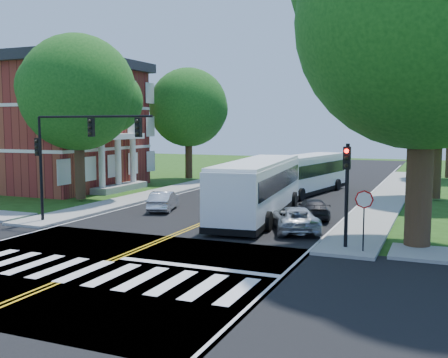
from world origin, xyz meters
The scene contains 23 objects.
ground centered at (0.00, 0.00, 0.00)m, with size 140.00×140.00×0.00m, color #1F4210.
road centered at (0.00, 18.00, 0.01)m, with size 14.00×96.00×0.01m, color black.
cross_road centered at (0.00, 0.00, 0.01)m, with size 60.00×12.00×0.01m, color black.
center_line centered at (0.00, 22.00, 0.01)m, with size 0.36×70.00×0.01m, color gold.
edge_line_w centered at (-6.80, 22.00, 0.01)m, with size 0.12×70.00×0.01m, color silver.
edge_line_e centered at (6.80, 22.00, 0.01)m, with size 0.12×70.00×0.01m, color silver.
crosswalk centered at (0.00, -0.50, 0.02)m, with size 12.60×3.00×0.01m, color silver.
stop_bar centered at (3.50, 1.60, 0.02)m, with size 6.60×0.40×0.01m, color silver.
sidewalk_nw centered at (-8.30, 25.00, 0.07)m, with size 2.60×40.00×0.15m, color gray.
sidewalk_ne centered at (8.30, 25.00, 0.07)m, with size 2.60×40.00×0.15m, color gray.
tree_ne_big centered at (11.00, 8.00, 9.62)m, with size 10.80×10.80×14.91m.
tree_west_near centered at (-11.50, 14.00, 7.53)m, with size 8.00×8.00×11.40m.
tree_west_far centered at (-11.00, 30.00, 7.00)m, with size 7.60×7.60×10.67m.
tree_east_mid centered at (11.50, 24.00, 7.86)m, with size 8.40×8.40×11.93m.
brick_building centered at (-21.95, 20.00, 5.42)m, with size 20.00×13.00×10.80m.
signal_nw centered at (-5.86, 6.43, 4.38)m, with size 7.15×0.46×5.66m.
signal_ne centered at (8.20, 6.44, 2.96)m, with size 0.30×0.46×4.40m.
stop_sign centered at (9.00, 5.98, 2.03)m, with size 0.76×0.08×2.53m.
bus_lead centered at (2.15, 12.64, 1.74)m, with size 4.03×12.88×3.28m.
bus_follow centered at (2.18, 23.45, 1.59)m, with size 4.40×11.82×2.99m.
hatchback centered at (-4.06, 12.58, 0.62)m, with size 1.29×3.70×1.22m, color silver.
suv centered at (5.18, 9.54, 0.63)m, with size 2.06×4.47×1.24m, color silver.
dark_sedan centered at (5.17, 13.40, 0.57)m, with size 1.56×3.84×1.11m, color black.
Camera 1 is at (11.88, -15.74, 5.32)m, focal length 42.00 mm.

